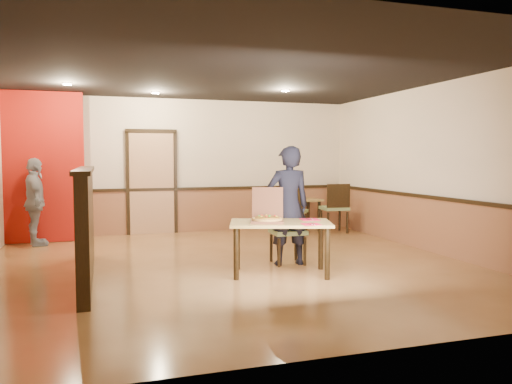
% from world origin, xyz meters
% --- Properties ---
extents(floor, '(7.00, 7.00, 0.00)m').
position_xyz_m(floor, '(0.00, 0.00, 0.00)').
color(floor, '#B17A45').
rests_on(floor, ground).
extents(ceiling, '(7.00, 7.00, 0.00)m').
position_xyz_m(ceiling, '(0.00, 0.00, 2.80)').
color(ceiling, black).
rests_on(ceiling, wall_back).
extents(wall_back, '(7.00, 0.00, 7.00)m').
position_xyz_m(wall_back, '(0.00, 3.50, 1.40)').
color(wall_back, beige).
rests_on(wall_back, floor).
extents(wall_right, '(0.00, 7.00, 7.00)m').
position_xyz_m(wall_right, '(3.50, 0.00, 1.40)').
color(wall_right, beige).
rests_on(wall_right, floor).
extents(wainscot_back, '(7.00, 0.04, 0.90)m').
position_xyz_m(wainscot_back, '(0.00, 3.47, 0.45)').
color(wainscot_back, '#905939').
rests_on(wainscot_back, floor).
extents(chair_rail_back, '(7.00, 0.06, 0.06)m').
position_xyz_m(chair_rail_back, '(0.00, 3.45, 0.92)').
color(chair_rail_back, black).
rests_on(chair_rail_back, wall_back).
extents(wainscot_right, '(0.04, 7.00, 0.90)m').
position_xyz_m(wainscot_right, '(3.47, 0.00, 0.45)').
color(wainscot_right, '#905939').
rests_on(wainscot_right, floor).
extents(chair_rail_right, '(0.06, 7.00, 0.06)m').
position_xyz_m(chair_rail_right, '(3.45, 0.00, 0.92)').
color(chair_rail_right, black).
rests_on(chair_rail_right, wall_right).
extents(back_door, '(0.90, 0.06, 2.10)m').
position_xyz_m(back_door, '(-0.80, 3.46, 1.05)').
color(back_door, tan).
rests_on(back_door, wall_back).
extents(booth_partition, '(0.20, 3.10, 1.44)m').
position_xyz_m(booth_partition, '(-2.00, -0.20, 0.74)').
color(booth_partition, black).
rests_on(booth_partition, floor).
extents(red_accent_panel, '(1.60, 0.20, 2.78)m').
position_xyz_m(red_accent_panel, '(-2.90, 3.00, 1.40)').
color(red_accent_panel, '#9F140B').
rests_on(red_accent_panel, floor).
extents(spot_a, '(0.14, 0.14, 0.02)m').
position_xyz_m(spot_a, '(-2.30, 1.80, 2.78)').
color(spot_a, '#FFDAB2').
rests_on(spot_a, ceiling).
extents(spot_b, '(0.14, 0.14, 0.02)m').
position_xyz_m(spot_b, '(-0.80, 2.50, 2.78)').
color(spot_b, '#FFDAB2').
rests_on(spot_b, ceiling).
extents(spot_c, '(0.14, 0.14, 0.02)m').
position_xyz_m(spot_c, '(1.40, 1.50, 2.78)').
color(spot_c, '#FFDAB2').
rests_on(spot_c, ceiling).
extents(main_table, '(1.50, 1.12, 0.72)m').
position_xyz_m(main_table, '(0.50, -0.73, 0.61)').
color(main_table, '#AE8D49').
rests_on(main_table, floor).
extents(diner_chair, '(0.50, 0.50, 0.97)m').
position_xyz_m(diner_chair, '(0.84, -0.04, 0.53)').
color(diner_chair, '#71864E').
rests_on(diner_chair, floor).
extents(side_chair_left, '(0.67, 0.67, 0.96)m').
position_xyz_m(side_chair_left, '(1.94, 2.44, 0.52)').
color(side_chair_left, '#71864E').
rests_on(side_chair_left, floor).
extents(side_chair_right, '(0.55, 0.55, 1.04)m').
position_xyz_m(side_chair_right, '(2.88, 2.42, 0.57)').
color(side_chair_right, '#71864E').
rests_on(side_chair_right, floor).
extents(side_table, '(0.70, 0.70, 0.68)m').
position_xyz_m(side_table, '(2.44, 3.05, 0.51)').
color(side_table, '#AE8D49').
rests_on(side_table, floor).
extents(diner, '(0.67, 0.46, 1.75)m').
position_xyz_m(diner, '(0.82, -0.19, 0.87)').
color(diner, black).
rests_on(diner, floor).
extents(passerby, '(0.58, 0.99, 1.58)m').
position_xyz_m(passerby, '(-2.93, 2.62, 0.79)').
color(passerby, gray).
rests_on(passerby, floor).
extents(pizza_box, '(0.57, 0.62, 0.45)m').
position_xyz_m(pizza_box, '(0.33, -0.69, 0.78)').
color(pizza_box, brown).
rests_on(pizza_box, main_table).
extents(pizza, '(0.52, 0.52, 0.03)m').
position_xyz_m(pizza, '(0.31, -0.73, 0.76)').
color(pizza, gold).
rests_on(pizza, pizza_box).
extents(napkin_near, '(0.25, 0.25, 0.01)m').
position_xyz_m(napkin_near, '(0.78, -1.11, 0.72)').
color(napkin_near, red).
rests_on(napkin_near, main_table).
extents(napkin_far, '(0.28, 0.28, 0.01)m').
position_xyz_m(napkin_far, '(0.96, -0.65, 0.72)').
color(napkin_far, red).
rests_on(napkin_far, main_table).
extents(condiment, '(0.07, 0.07, 0.17)m').
position_xyz_m(condiment, '(2.33, 2.95, 0.76)').
color(condiment, '#93431A').
rests_on(condiment, side_table).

